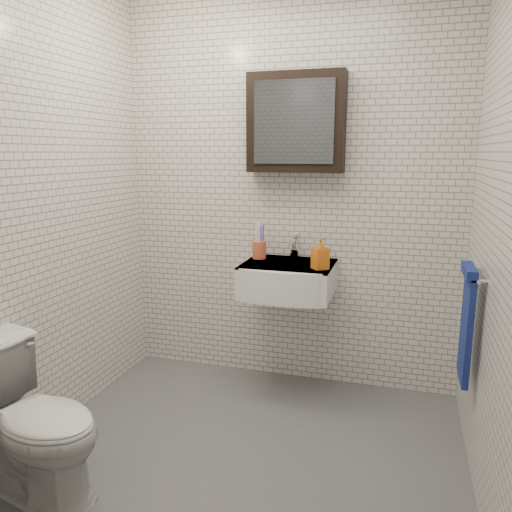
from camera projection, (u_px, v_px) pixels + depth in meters
The scene contains 9 objects.
ground at pixel (242, 456), 2.54m from camera, with size 2.20×2.00×0.01m, color #515459.
room_shell at pixel (241, 165), 2.25m from camera, with size 2.22×2.02×2.51m.
washbasin at pixel (287, 279), 3.06m from camera, with size 0.55×0.50×0.20m.
faucet at pixel (294, 248), 3.22m from camera, with size 0.06×0.20×0.15m.
mirror_cabinet at pixel (296, 123), 3.05m from camera, with size 0.60×0.15×0.60m.
towel_rail at pixel (467, 319), 2.43m from camera, with size 0.09×0.30×0.58m.
toothbrush_cup at pixel (259, 249), 3.21m from camera, with size 0.10×0.10×0.24m.
soap_bottle at pixel (320, 254), 2.91m from camera, with size 0.08×0.09×0.18m, color #F65C19.
toilet at pixel (34, 422), 2.21m from camera, with size 0.39×0.69×0.71m, color silver.
Camera 1 is at (0.72, -2.17, 1.52)m, focal length 35.00 mm.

